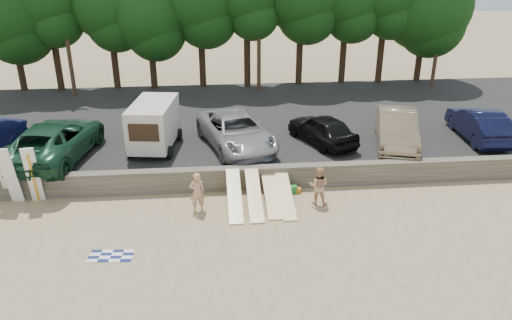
% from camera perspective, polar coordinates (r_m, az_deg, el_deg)
% --- Properties ---
extents(ground, '(120.00, 120.00, 0.00)m').
position_cam_1_polar(ground, '(19.08, -0.92, -7.31)').
color(ground, tan).
rests_on(ground, ground).
extents(seawall, '(44.00, 0.50, 1.00)m').
position_cam_1_polar(seawall, '(21.48, -1.56, -2.06)').
color(seawall, '#6B6356').
rests_on(seawall, ground).
extents(parking_lot, '(44.00, 14.50, 0.70)m').
position_cam_1_polar(parking_lot, '(28.47, -2.60, 4.21)').
color(parking_lot, '#282828').
rests_on(parking_lot, ground).
extents(utility_poles, '(25.80, 0.26, 9.00)m').
position_cam_1_polar(utility_poles, '(32.77, 0.35, 15.96)').
color(utility_poles, '#473321').
rests_on(utility_poles, parking_lot).
extents(box_trailer, '(2.45, 3.79, 2.28)m').
position_cam_1_polar(box_trailer, '(24.04, -11.61, 4.13)').
color(box_trailer, beige).
rests_on(box_trailer, parking_lot).
extents(car_1, '(3.90, 6.71, 1.76)m').
position_cam_1_polar(car_1, '(24.34, -22.03, 2.08)').
color(car_1, '#173F28').
rests_on(car_1, parking_lot).
extents(car_2, '(4.14, 6.23, 1.59)m').
position_cam_1_polar(car_2, '(23.92, -2.29, 3.28)').
color(car_2, gray).
rests_on(car_2, parking_lot).
extents(car_3, '(3.25, 4.56, 1.44)m').
position_cam_1_polar(car_3, '(24.68, 7.58, 3.56)').
color(car_3, black).
rests_on(car_3, parking_lot).
extents(car_4, '(3.08, 5.39, 1.68)m').
position_cam_1_polar(car_4, '(25.13, 15.77, 3.51)').
color(car_4, '#7F6C51').
rests_on(car_4, parking_lot).
extents(car_5, '(1.99, 4.87, 1.57)m').
position_cam_1_polar(car_5, '(27.32, 24.16, 3.77)').
color(car_5, black).
rests_on(car_5, parking_lot).
extents(surfboard_upright_2, '(0.53, 0.84, 2.50)m').
position_cam_1_polar(surfboard_upright_2, '(22.36, -26.75, -1.56)').
color(surfboard_upright_2, white).
rests_on(surfboard_upright_2, ground).
extents(surfboard_upright_3, '(0.54, 0.63, 2.56)m').
position_cam_1_polar(surfboard_upright_3, '(22.13, -26.28, -1.64)').
color(surfboard_upright_3, white).
rests_on(surfboard_upright_3, ground).
extents(surfboard_upright_4, '(0.60, 0.71, 2.55)m').
position_cam_1_polar(surfboard_upright_4, '(21.84, -24.14, -1.58)').
color(surfboard_upright_4, white).
rests_on(surfboard_upright_4, ground).
extents(surfboard_low_0, '(0.56, 2.85, 1.06)m').
position_cam_1_polar(surfboard_low_0, '(19.99, -2.48, -4.05)').
color(surfboard_low_0, '#FDEA9F').
rests_on(surfboard_low_0, ground).
extents(surfboard_low_1, '(0.56, 2.87, 1.02)m').
position_cam_1_polar(surfboard_low_1, '(20.06, -0.21, -3.99)').
color(surfboard_low_1, '#FDEA9F').
rests_on(surfboard_low_1, ground).
extents(surfboard_low_2, '(0.56, 2.92, 0.82)m').
position_cam_1_polar(surfboard_low_2, '(20.37, 1.75, -3.86)').
color(surfboard_low_2, '#FDEA9F').
rests_on(surfboard_low_2, ground).
extents(surfboard_low_3, '(0.56, 2.91, 0.85)m').
position_cam_1_polar(surfboard_low_3, '(20.30, 3.35, -3.94)').
color(surfboard_low_3, '#FDEA9F').
rests_on(surfboard_low_3, ground).
extents(beachgoer_a, '(0.68, 0.53, 1.66)m').
position_cam_1_polar(beachgoer_a, '(19.70, -6.75, -3.67)').
color(beachgoer_a, tan).
rests_on(beachgoer_a, ground).
extents(beachgoer_b, '(0.95, 0.84, 1.63)m').
position_cam_1_polar(beachgoer_b, '(20.25, 7.16, -2.94)').
color(beachgoer_b, tan).
rests_on(beachgoer_b, ground).
extents(cooler, '(0.44, 0.38, 0.32)m').
position_cam_1_polar(cooler, '(21.32, 4.18, -3.34)').
color(cooler, '#258831').
rests_on(cooler, ground).
extents(gear_bag, '(0.35, 0.32, 0.22)m').
position_cam_1_polar(gear_bag, '(21.38, 4.74, -3.44)').
color(gear_bag, orange).
rests_on(gear_bag, ground).
extents(beach_towel, '(1.61, 1.61, 0.00)m').
position_cam_1_polar(beach_towel, '(18.00, -16.25, -10.47)').
color(beach_towel, white).
rests_on(beach_towel, ground).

